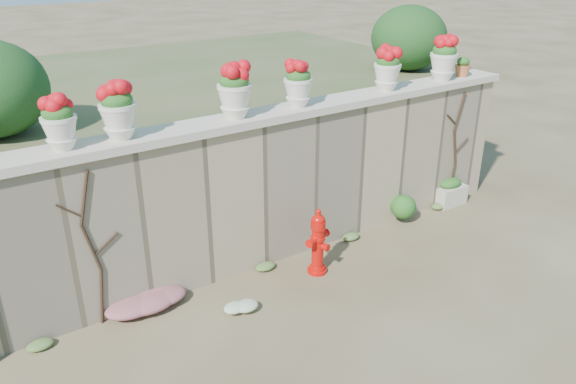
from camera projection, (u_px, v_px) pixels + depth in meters
ground at (367, 312)px, 6.74m from camera, size 80.00×80.00×0.00m
stone_wall at (284, 187)px, 7.70m from camera, size 8.00×0.40×2.00m
wall_cap at (284, 113)px, 7.27m from camera, size 8.10×0.52×0.10m
raised_fill at (186, 128)px, 10.12m from camera, size 9.00×6.00×2.00m
back_shrub_right at (409, 38)px, 9.70m from camera, size 1.30×1.30×1.10m
vine_left at (93, 248)px, 6.17m from camera, size 0.60×0.04×1.91m
vine_right at (455, 148)px, 9.18m from camera, size 0.60×0.04×1.91m
fire_hydrant at (318, 241)px, 7.38m from camera, size 0.40×0.29×0.93m
planter_box at (449, 192)px, 9.45m from camera, size 0.56×0.33×0.46m
green_shrub at (410, 203)px, 8.83m from camera, size 0.66×0.59×0.62m
magenta_clump at (147, 299)px, 6.77m from camera, size 1.00×0.66×0.27m
white_flowers at (244, 306)px, 6.69m from camera, size 0.53×0.42×0.19m
urn_pot_0 at (59, 123)px, 5.73m from camera, size 0.36×0.36×0.57m
urn_pot_1 at (118, 111)px, 6.03m from camera, size 0.40×0.40×0.63m
urn_pot_2 at (234, 91)px, 6.75m from camera, size 0.42×0.42×0.66m
urn_pot_3 at (298, 84)px, 7.24m from camera, size 0.37×0.37×0.58m
urn_pot_4 at (387, 69)px, 8.03m from camera, size 0.39×0.39×0.61m
urn_pot_5 at (444, 59)px, 8.62m from camera, size 0.42×0.42×0.66m
terracotta_pot at (463, 68)px, 8.94m from camera, size 0.25×0.25×0.29m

